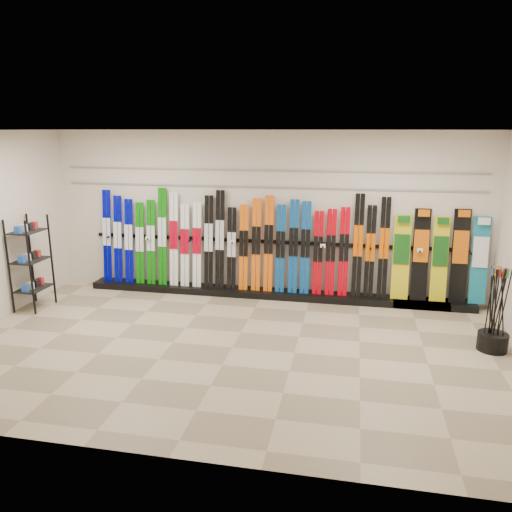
# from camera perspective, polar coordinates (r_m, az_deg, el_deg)

# --- Properties ---
(floor) EXTENTS (8.00, 8.00, 0.00)m
(floor) POSITION_cam_1_polar(r_m,az_deg,el_deg) (7.22, -2.72, -10.39)
(floor) COLOR #86775C
(floor) RESTS_ON ground
(back_wall) EXTENTS (8.00, 0.00, 8.00)m
(back_wall) POSITION_cam_1_polar(r_m,az_deg,el_deg) (9.13, 0.93, 4.78)
(back_wall) COLOR beige
(back_wall) RESTS_ON floor
(ceiling) EXTENTS (8.00, 8.00, 0.00)m
(ceiling) POSITION_cam_1_polar(r_m,az_deg,el_deg) (6.55, -3.04, 14.16)
(ceiling) COLOR silver
(ceiling) RESTS_ON back_wall
(ski_rack_base) EXTENTS (8.00, 0.40, 0.12)m
(ski_rack_base) POSITION_cam_1_polar(r_m,az_deg,el_deg) (9.23, 2.03, -4.34)
(ski_rack_base) COLOR black
(ski_rack_base) RESTS_ON floor
(skis) EXTENTS (5.37, 0.21, 1.83)m
(skis) POSITION_cam_1_polar(r_m,az_deg,el_deg) (9.15, -2.10, 1.29)
(skis) COLOR #00039B
(skis) RESTS_ON ski_rack_base
(snowboards) EXTENTS (1.57, 0.25, 1.60)m
(snowboards) POSITION_cam_1_polar(r_m,az_deg,el_deg) (9.10, 20.23, -0.17)
(snowboards) COLOR gold
(snowboards) RESTS_ON ski_rack_base
(accessory_rack) EXTENTS (0.40, 0.60, 1.60)m
(accessory_rack) POSITION_cam_1_polar(r_m,az_deg,el_deg) (9.31, -24.34, -0.76)
(accessory_rack) COLOR black
(accessory_rack) RESTS_ON floor
(pole_bin) EXTENTS (0.41, 0.41, 0.25)m
(pole_bin) POSITION_cam_1_polar(r_m,az_deg,el_deg) (7.82, 25.40, -8.83)
(pole_bin) COLOR black
(pole_bin) RESTS_ON floor
(ski_poles) EXTENTS (0.29, 0.33, 1.18)m
(ski_poles) POSITION_cam_1_polar(r_m,az_deg,el_deg) (7.66, 25.72, -5.47)
(ski_poles) COLOR black
(ski_poles) RESTS_ON pole_bin
(slatwall_rail_0) EXTENTS (7.60, 0.02, 0.03)m
(slatwall_rail_0) POSITION_cam_1_polar(r_m,az_deg,el_deg) (9.04, 0.92, 7.88)
(slatwall_rail_0) COLOR gray
(slatwall_rail_0) RESTS_ON back_wall
(slatwall_rail_1) EXTENTS (7.60, 0.02, 0.03)m
(slatwall_rail_1) POSITION_cam_1_polar(r_m,az_deg,el_deg) (9.01, 0.93, 9.78)
(slatwall_rail_1) COLOR gray
(slatwall_rail_1) RESTS_ON back_wall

